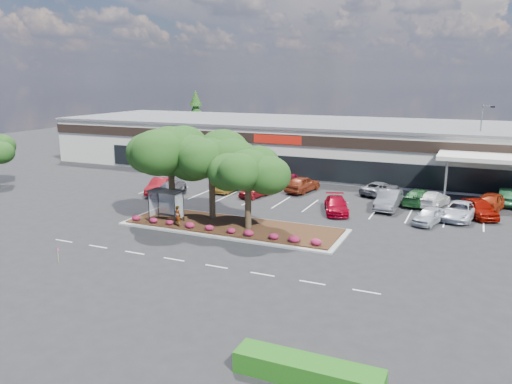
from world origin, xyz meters
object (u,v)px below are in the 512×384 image
at_px(light_pole, 479,152).
at_px(survey_stake, 58,253).
at_px(car_0, 160,186).
at_px(car_1, 170,189).

bearing_deg(light_pole, survey_stake, -124.94).
bearing_deg(car_0, survey_stake, -88.60).
distance_m(survey_stake, car_1, 19.16).
relative_size(car_0, car_1, 0.95).
bearing_deg(car_1, survey_stake, -87.01).
relative_size(survey_stake, car_0, 0.20).
height_order(light_pole, car_0, light_pole).
bearing_deg(survey_stake, light_pole, 55.06).
xyz_separation_m(survey_stake, car_0, (-5.44, 19.47, 0.17)).
distance_m(light_pole, car_1, 33.23).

